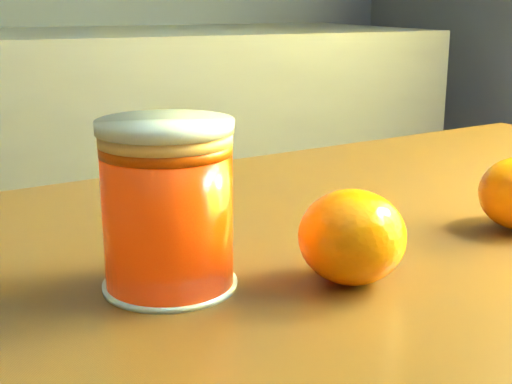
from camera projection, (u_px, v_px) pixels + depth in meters
name	position (u px, v px, depth m)	size (l,w,h in m)	color
juice_glass	(168.00, 207.00, 0.45)	(0.09, 0.09, 0.11)	#F93504
orange_front	(352.00, 237.00, 0.46)	(0.07, 0.07, 0.06)	orange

